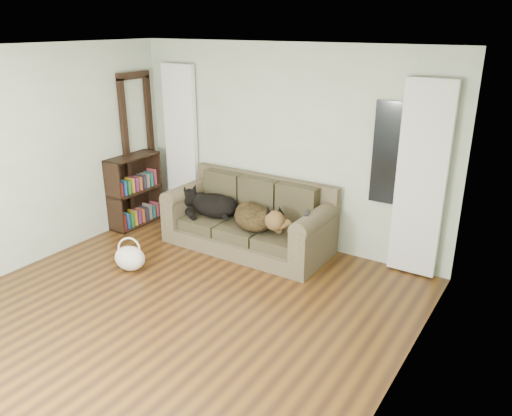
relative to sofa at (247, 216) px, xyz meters
The scene contains 15 objects.
floor 2.04m from the sofa, 83.00° to the right, with size 5.00×5.00×0.00m, color #331F10.
ceiling 2.93m from the sofa, 83.00° to the right, with size 5.00×5.00×0.00m, color white.
wall_back 1.03m from the sofa, 65.21° to the left, with size 4.50×0.04×2.60m, color beige.
wall_left 2.94m from the sofa, 135.47° to the right, with size 0.04×5.00×2.60m, color beige.
wall_right 3.29m from the sofa, 38.39° to the right, with size 0.04×5.00×2.60m, color beige.
curtain_left 1.68m from the sofa, 163.02° to the left, with size 0.55×0.08×2.25m, color white.
curtain_right 2.20m from the sofa, 12.29° to the left, with size 0.55×0.08×2.25m, color white.
window_pane 2.00m from the sofa, 16.30° to the left, with size 0.50×0.03×1.20m, color black.
door_casing 2.05m from the sofa, behind, with size 0.07×0.60×2.10m, color black.
sofa is the anchor object (origin of this frame).
dog_black_lab 0.57m from the sofa, behind, with size 0.70×0.49×0.30m, color black.
dog_shepherd 0.23m from the sofa, 26.57° to the right, with size 0.71×0.50×0.31m, color black.
tv_remote 0.99m from the sofa, ahead, with size 0.05×0.20×0.02m, color black.
tote_bag 1.57m from the sofa, 123.18° to the right, with size 0.40×0.31×0.29m, color beige.
bookshelf 1.86m from the sofa, behind, with size 0.31×0.83×1.04m, color black.
Camera 1 is at (3.12, -3.06, 2.82)m, focal length 35.00 mm.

